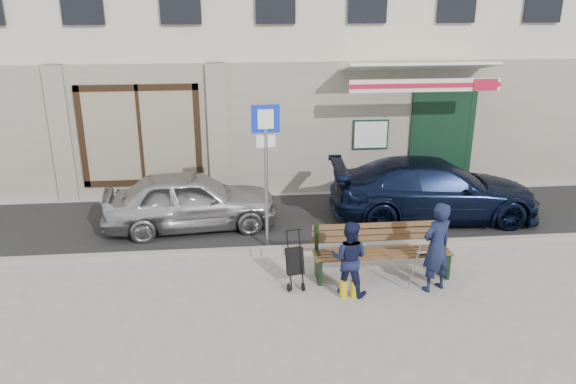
{
  "coord_description": "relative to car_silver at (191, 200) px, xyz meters",
  "views": [
    {
      "loc": [
        -1.03,
        -8.23,
        4.71
      ],
      "look_at": [
        -0.05,
        1.6,
        1.2
      ],
      "focal_mm": 35.0,
      "sensor_mm": 36.0,
      "label": 1
    }
  ],
  "objects": [
    {
      "name": "stroller",
      "position": [
        1.9,
        -2.73,
        -0.18
      ],
      "size": [
        0.33,
        0.43,
        0.98
      ],
      "rotation": [
        0.0,
        0.0,
        0.18
      ],
      "color": "black",
      "rests_on": "ground"
    },
    {
      "name": "curb",
      "position": [
        1.97,
        -1.44,
        -0.55
      ],
      "size": [
        60.0,
        0.18,
        0.12
      ],
      "primitive_type": "cube",
      "color": "#9E9384",
      "rests_on": "ground"
    },
    {
      "name": "parking_sign",
      "position": [
        1.53,
        -1.15,
        1.29
      ],
      "size": [
        0.52,
        0.08,
        2.82
      ],
      "rotation": [
        0.0,
        0.0,
        0.06
      ],
      "color": "gray",
      "rests_on": "ground"
    },
    {
      "name": "ground",
      "position": [
        1.97,
        -2.94,
        -0.61
      ],
      "size": [
        80.0,
        80.0,
        0.0
      ],
      "primitive_type": "plane",
      "color": "#9E9991",
      "rests_on": "ground"
    },
    {
      "name": "woman",
      "position": [
        2.75,
        -3.08,
        0.03
      ],
      "size": [
        0.76,
        0.69,
        1.28
      ],
      "primitive_type": "imported",
      "rotation": [
        0.0,
        0.0,
        2.75
      ],
      "color": "#151A39",
      "rests_on": "ground"
    },
    {
      "name": "man",
      "position": [
        4.2,
        -3.09,
        0.16
      ],
      "size": [
        0.67,
        0.56,
        1.55
      ],
      "primitive_type": "imported",
      "rotation": [
        0.0,
        0.0,
        3.55
      ],
      "color": "#141C38",
      "rests_on": "ground"
    },
    {
      "name": "car_navy",
      "position": [
        5.27,
        0.03,
        0.04
      ],
      "size": [
        4.63,
        2.1,
        1.31
      ],
      "primitive_type": "imported",
      "rotation": [
        0.0,
        0.0,
        1.51
      ],
      "color": "black",
      "rests_on": "ground"
    },
    {
      "name": "car_silver",
      "position": [
        0.0,
        0.0,
        0.0
      ],
      "size": [
        3.71,
        1.76,
        1.23
      ],
      "primitive_type": "imported",
      "rotation": [
        0.0,
        0.0,
        1.66
      ],
      "color": "#B5B5BA",
      "rests_on": "ground"
    },
    {
      "name": "asphalt_lane",
      "position": [
        1.97,
        0.16,
        -0.61
      ],
      "size": [
        60.0,
        3.2,
        0.01
      ],
      "primitive_type": "cube",
      "color": "#282828",
      "rests_on": "ground"
    },
    {
      "name": "bench",
      "position": [
        3.4,
        -2.54,
        -0.15
      ],
      "size": [
        2.4,
        1.17,
        0.98
      ],
      "color": "brown",
      "rests_on": "ground"
    }
  ]
}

